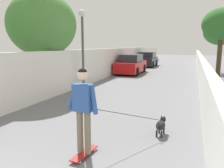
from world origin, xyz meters
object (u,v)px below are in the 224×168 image
at_px(tree_right_mid, 221,31).
at_px(car_near, 131,65).
at_px(lamp_post, 83,35).
at_px(person_skateboarder, 83,104).
at_px(tree_right_near, 222,25).
at_px(skateboard, 84,153).
at_px(tree_left_distant, 42,25).
at_px(dog, 161,125).
at_px(car_far, 147,60).

relative_size(tree_right_mid, car_near, 1.11).
xyz_separation_m(lamp_post, person_skateboarder, (-6.46, -3.31, -1.66)).
height_order(tree_right_near, lamp_post, tree_right_near).
distance_m(lamp_post, skateboard, 7.75).
relative_size(tree_left_distant, lamp_post, 1.17).
distance_m(tree_right_near, tree_left_distant, 9.79).
bearing_deg(car_near, dog, -161.44).
relative_size(person_skateboarder, car_near, 0.43).
bearing_deg(lamp_post, car_near, -4.76).
height_order(tree_left_distant, skateboard, tree_left_distant).
bearing_deg(car_near, tree_right_mid, -66.11).
relative_size(skateboard, person_skateboarder, 0.47).
bearing_deg(tree_left_distant, car_near, -13.04).
bearing_deg(person_skateboarder, tree_right_near, -17.80).
height_order(tree_left_distant, lamp_post, tree_left_distant).
bearing_deg(dog, tree_left_distant, 60.19).
xyz_separation_m(tree_left_distant, skateboard, (-5.10, -4.70, -3.14)).
relative_size(skateboard, car_near, 0.20).
relative_size(tree_right_near, car_near, 1.08).
xyz_separation_m(skateboard, car_near, (13.67, 2.71, 0.65)).
height_order(tree_left_distant, car_near, tree_left_distant).
bearing_deg(lamp_post, dog, -136.06).
distance_m(skateboard, car_near, 13.95).
height_order(tree_right_mid, car_far, tree_right_mid).
height_order(tree_right_near, car_near, tree_right_near).
relative_size(skateboard, car_far, 0.21).
relative_size(tree_right_mid, dog, 2.27).
bearing_deg(tree_right_near, person_skateboarder, 162.20).
xyz_separation_m(tree_right_near, person_skateboarder, (-10.60, 3.40, -2.30)).
xyz_separation_m(person_skateboarder, car_near, (13.67, 2.71, -0.40)).
bearing_deg(tree_right_mid, lamp_post, 144.50).
bearing_deg(dog, tree_right_near, -13.13).
relative_size(tree_right_near, tree_left_distant, 0.93).
xyz_separation_m(skateboard, car_far, (20.36, 2.71, 0.65)).
bearing_deg(tree_right_near, car_far, 32.08).
bearing_deg(lamp_post, skateboard, -152.86).
relative_size(tree_right_near, dog, 2.20).
bearing_deg(lamp_post, person_skateboarder, -152.86).
bearing_deg(car_near, car_far, 0.00).
height_order(tree_right_mid, skateboard, tree_right_mid).
bearing_deg(car_near, skateboard, -168.77).
bearing_deg(tree_right_mid, dog, 170.12).
height_order(person_skateboarder, dog, person_skateboarder).
height_order(skateboard, dog, dog).
height_order(person_skateboarder, car_near, person_skateboarder).
relative_size(tree_left_distant, skateboard, 5.75).
height_order(lamp_post, person_skateboarder, lamp_post).
bearing_deg(person_skateboarder, lamp_post, 27.14).
bearing_deg(dog, car_near, 18.56).
bearing_deg(tree_left_distant, car_far, -7.40).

